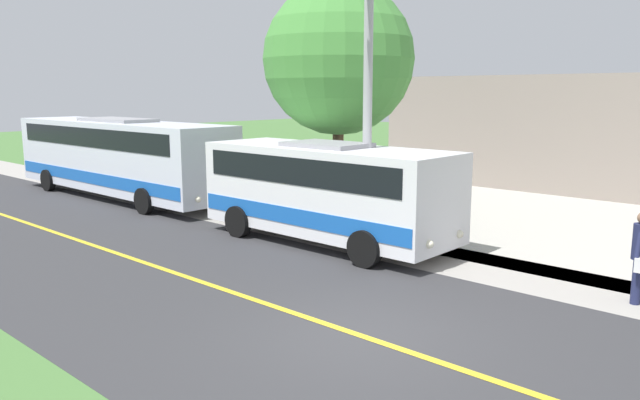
# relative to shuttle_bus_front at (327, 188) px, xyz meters

# --- Properties ---
(ground_plane) EXTENTS (120.00, 120.00, 0.00)m
(ground_plane) POSITION_rel_shuttle_bus_front_xyz_m (4.53, 4.80, -1.52)
(ground_plane) COLOR #477238
(road_surface) EXTENTS (8.00, 100.00, 0.01)m
(road_surface) POSITION_rel_shuttle_bus_front_xyz_m (4.53, 4.80, -1.52)
(road_surface) COLOR #333335
(road_surface) RESTS_ON ground
(sidewalk) EXTENTS (2.40, 100.00, 0.01)m
(sidewalk) POSITION_rel_shuttle_bus_front_xyz_m (-0.67, 4.80, -1.52)
(sidewalk) COLOR #9E9991
(sidewalk) RESTS_ON ground
(road_centre_line) EXTENTS (0.16, 100.00, 0.00)m
(road_centre_line) POSITION_rel_shuttle_bus_front_xyz_m (4.53, 4.80, -1.51)
(road_centre_line) COLOR gold
(road_centre_line) RESTS_ON ground
(shuttle_bus_front) EXTENTS (2.71, 7.50, 2.76)m
(shuttle_bus_front) POSITION_rel_shuttle_bus_front_xyz_m (0.00, 0.00, 0.00)
(shuttle_bus_front) COLOR white
(shuttle_bus_front) RESTS_ON ground
(transit_bus_rear) EXTENTS (2.75, 11.88, 3.08)m
(transit_bus_rear) POSITION_rel_shuttle_bus_front_xyz_m (-0.02, -10.80, 0.17)
(transit_bus_rear) COLOR silver
(transit_bus_rear) RESTS_ON ground
(street_light_pole) EXTENTS (1.97, 0.24, 7.83)m
(street_light_pole) POSITION_rel_shuttle_bus_front_xyz_m (-0.35, 1.00, 2.80)
(street_light_pole) COLOR #9E9EA3
(street_light_pole) RESTS_ON ground
(tree_curbside) EXTENTS (4.82, 4.82, 7.52)m
(tree_curbside) POSITION_rel_shuttle_bus_front_xyz_m (-2.87, -2.05, 3.58)
(tree_curbside) COLOR brown
(tree_curbside) RESTS_ON ground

